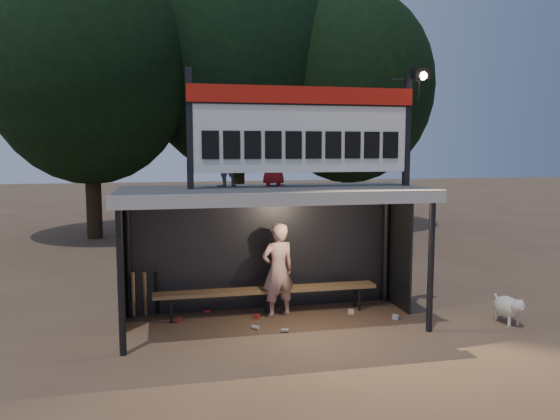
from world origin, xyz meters
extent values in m
plane|color=brown|center=(0.00, 0.00, 0.00)|extent=(80.00, 80.00, 0.00)
imported|color=silver|center=(0.17, 0.41, 0.83)|extent=(0.69, 0.53, 1.67)
imported|color=gray|center=(-0.78, 0.38, 2.78)|extent=(0.56, 0.52, 0.92)
imported|color=#B31B21|center=(0.09, 0.42, 2.81)|extent=(0.53, 0.41, 0.98)
cube|color=#38383B|center=(0.00, 0.00, 2.26)|extent=(5.00, 2.00, 0.12)
cube|color=beige|center=(0.00, -1.02, 2.22)|extent=(5.10, 0.06, 0.20)
cylinder|color=black|center=(-2.40, -0.90, 1.10)|extent=(0.10, 0.10, 2.20)
cylinder|color=black|center=(2.40, -0.90, 1.10)|extent=(0.10, 0.10, 2.20)
cylinder|color=black|center=(-2.40, 0.90, 1.10)|extent=(0.10, 0.10, 2.20)
cylinder|color=black|center=(2.40, 0.90, 1.10)|extent=(0.10, 0.10, 2.20)
cube|color=black|center=(0.00, 1.00, 1.10)|extent=(5.00, 0.04, 2.20)
cube|color=black|center=(-2.50, 0.50, 1.10)|extent=(0.04, 1.00, 2.20)
cube|color=black|center=(2.50, 0.50, 1.10)|extent=(0.04, 1.00, 2.20)
cylinder|color=black|center=(0.00, 1.00, 2.15)|extent=(5.00, 0.06, 0.06)
cube|color=black|center=(-1.35, 0.00, 3.27)|extent=(0.10, 0.10, 1.90)
cube|color=black|center=(2.35, 0.00, 3.27)|extent=(0.10, 0.10, 1.90)
cube|color=white|center=(0.50, 0.00, 3.27)|extent=(3.80, 0.08, 1.40)
cube|color=red|center=(0.50, -0.05, 3.83)|extent=(3.80, 0.04, 0.28)
cube|color=black|center=(0.50, -0.06, 3.68)|extent=(3.80, 0.02, 0.03)
cube|color=black|center=(-1.03, -0.05, 3.02)|extent=(0.27, 0.03, 0.45)
cube|color=black|center=(-0.69, -0.05, 3.02)|extent=(0.27, 0.03, 0.45)
cube|color=black|center=(-0.35, -0.05, 3.02)|extent=(0.27, 0.03, 0.45)
cube|color=black|center=(-0.01, -0.05, 3.02)|extent=(0.27, 0.03, 0.45)
cube|color=black|center=(0.33, -0.05, 3.02)|extent=(0.27, 0.03, 0.45)
cube|color=black|center=(0.67, -0.05, 3.02)|extent=(0.27, 0.03, 0.45)
cube|color=black|center=(1.01, -0.05, 3.02)|extent=(0.27, 0.03, 0.45)
cube|color=black|center=(1.35, -0.05, 3.02)|extent=(0.27, 0.03, 0.45)
cube|color=black|center=(1.69, -0.05, 3.02)|extent=(0.27, 0.03, 0.45)
cube|color=black|center=(2.03, -0.05, 3.02)|extent=(0.27, 0.03, 0.45)
cylinder|color=black|center=(2.30, 0.00, 4.12)|extent=(0.50, 0.04, 0.04)
cylinder|color=black|center=(2.55, 0.00, 3.97)|extent=(0.04, 0.04, 0.30)
cube|color=black|center=(2.55, -0.05, 4.22)|extent=(0.30, 0.22, 0.18)
sphere|color=#FFD88C|center=(2.55, -0.14, 4.18)|extent=(0.14, 0.14, 0.14)
cube|color=olive|center=(0.00, 0.55, 0.45)|extent=(4.00, 0.35, 0.06)
cylinder|color=black|center=(-1.70, 0.43, 0.23)|extent=(0.05, 0.05, 0.45)
cylinder|color=black|center=(-1.70, 0.67, 0.23)|extent=(0.05, 0.05, 0.45)
cylinder|color=black|center=(0.00, 0.43, 0.23)|extent=(0.05, 0.05, 0.45)
cylinder|color=black|center=(0.00, 0.67, 0.23)|extent=(0.05, 0.05, 0.45)
cylinder|color=black|center=(1.70, 0.43, 0.23)|extent=(0.05, 0.05, 0.45)
cylinder|color=black|center=(1.70, 0.67, 0.23)|extent=(0.05, 0.05, 0.45)
cylinder|color=#302315|center=(-4.00, 10.00, 1.87)|extent=(0.50, 0.50, 3.74)
ellipsoid|color=black|center=(-4.00, 10.00, 5.53)|extent=(6.46, 6.46, 7.48)
cylinder|color=black|center=(1.00, 11.50, 2.09)|extent=(0.50, 0.50, 4.18)
ellipsoid|color=black|center=(1.00, 11.50, 6.18)|extent=(7.22, 7.22, 8.36)
cylinder|color=black|center=(5.00, 10.50, 1.76)|extent=(0.50, 0.50, 3.52)
ellipsoid|color=black|center=(5.00, 10.50, 5.20)|extent=(6.08, 6.08, 7.04)
ellipsoid|color=beige|center=(3.93, -0.76, 0.27)|extent=(0.36, 0.58, 0.36)
sphere|color=silver|center=(3.93, -1.04, 0.36)|extent=(0.22, 0.22, 0.22)
cone|color=beige|center=(3.93, -1.14, 0.34)|extent=(0.10, 0.10, 0.10)
cone|color=beige|center=(3.88, -1.06, 0.46)|extent=(0.06, 0.06, 0.07)
cone|color=beige|center=(3.98, -1.06, 0.46)|extent=(0.06, 0.06, 0.07)
cylinder|color=white|center=(3.85, -0.94, 0.09)|extent=(0.05, 0.05, 0.18)
cylinder|color=beige|center=(4.01, -0.94, 0.09)|extent=(0.05, 0.05, 0.18)
cylinder|color=beige|center=(3.85, -0.58, 0.09)|extent=(0.05, 0.05, 0.18)
cylinder|color=beige|center=(4.01, -0.58, 0.09)|extent=(0.05, 0.05, 0.18)
cylinder|color=beige|center=(3.93, -0.46, 0.34)|extent=(0.04, 0.16, 0.14)
cylinder|color=#A47D4C|center=(-2.33, 0.82, 0.43)|extent=(0.08, 0.27, 0.84)
cylinder|color=olive|center=(-2.13, 0.82, 0.43)|extent=(0.07, 0.30, 0.83)
cylinder|color=black|center=(-1.93, 0.82, 0.43)|extent=(0.08, 0.33, 0.83)
cube|color=#A1251B|center=(-1.58, 0.43, 0.04)|extent=(0.10, 0.12, 0.08)
cylinder|color=#A6A6AB|center=(0.10, -0.45, 0.04)|extent=(0.14, 0.10, 0.07)
cube|color=silver|center=(1.48, 0.27, 0.04)|extent=(0.11, 0.08, 0.08)
cylinder|color=red|center=(-1.05, 0.85, 0.04)|extent=(0.13, 0.09, 0.07)
cube|color=#B9B9BE|center=(2.14, -0.19, 0.04)|extent=(0.12, 0.12, 0.08)
cylinder|color=beige|center=(-0.35, -0.20, 0.04)|extent=(0.13, 0.13, 0.07)
cube|color=red|center=(-0.23, 0.35, 0.04)|extent=(0.12, 0.12, 0.08)
camera|label=1|loc=(-1.80, -8.79, 2.97)|focal=35.00mm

